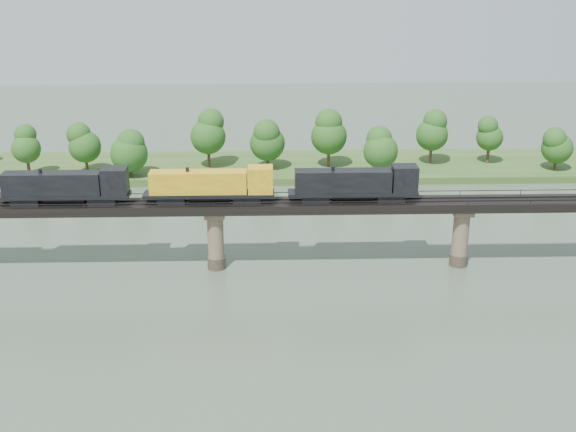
{
  "coord_description": "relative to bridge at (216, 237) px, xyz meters",
  "views": [
    {
      "loc": [
        8.62,
        -78.47,
        49.62
      ],
      "look_at": [
        11.74,
        30.0,
        9.0
      ],
      "focal_mm": 45.0,
      "sensor_mm": 36.0,
      "label": 1
    }
  ],
  "objects": [
    {
      "name": "ground",
      "position": [
        0.0,
        -30.0,
        -5.46
      ],
      "size": [
        400.0,
        400.0,
        0.0
      ],
      "primitive_type": "plane",
      "color": "#3B4A3A",
      "rests_on": "ground"
    },
    {
      "name": "far_bank",
      "position": [
        0.0,
        55.0,
        -4.66
      ],
      "size": [
        300.0,
        24.0,
        1.6
      ],
      "primitive_type": "cube",
      "color": "#304E1F",
      "rests_on": "ground"
    },
    {
      "name": "bridge",
      "position": [
        0.0,
        0.0,
        0.0
      ],
      "size": [
        236.0,
        30.0,
        11.5
      ],
      "color": "#473A2D",
      "rests_on": "ground"
    },
    {
      "name": "bridge_superstructure",
      "position": [
        0.0,
        0.0,
        6.33
      ],
      "size": [
        220.0,
        4.9,
        0.75
      ],
      "color": "black",
      "rests_on": "bridge"
    },
    {
      "name": "far_treeline",
      "position": [
        -8.21,
        50.52,
        3.37
      ],
      "size": [
        289.06,
        17.54,
        13.6
      ],
      "color": "#382619",
      "rests_on": "far_bank"
    },
    {
      "name": "freight_train",
      "position": [
        -8.18,
        -0.0,
        8.79
      ],
      "size": [
        83.74,
        3.26,
        5.76
      ],
      "color": "black",
      "rests_on": "bridge"
    }
  ]
}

